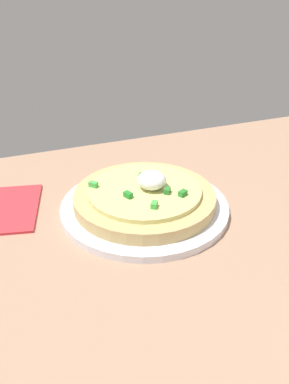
% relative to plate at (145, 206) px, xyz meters
% --- Properties ---
extents(dining_table, '(1.19, 0.84, 0.02)m').
position_rel_plate_xyz_m(dining_table, '(-0.05, 0.14, -0.02)').
color(dining_table, tan).
rests_on(dining_table, ground).
extents(plate, '(0.26, 0.26, 0.01)m').
position_rel_plate_xyz_m(plate, '(0.00, 0.00, 0.00)').
color(plate, white).
rests_on(plate, dining_table).
extents(pizza, '(0.22, 0.22, 0.05)m').
position_rel_plate_xyz_m(pizza, '(-0.00, 0.00, 0.02)').
color(pizza, tan).
rests_on(pizza, plate).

